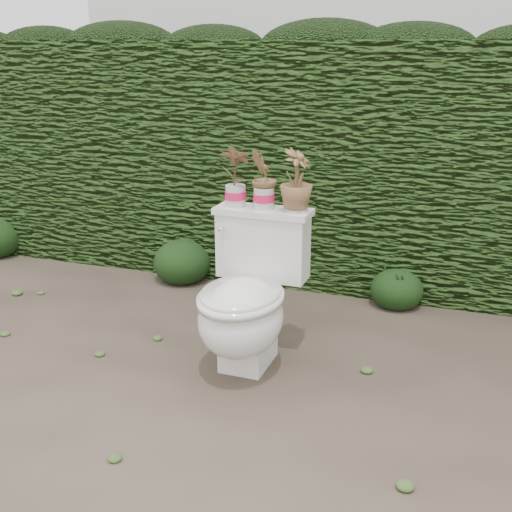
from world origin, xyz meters
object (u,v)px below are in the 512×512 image
(potted_plant_left, at_px, (235,177))
(potted_plant_center, at_px, (264,181))
(toilet, at_px, (247,301))
(potted_plant_right, at_px, (297,182))

(potted_plant_left, xyz_separation_m, potted_plant_center, (0.16, -0.00, -0.01))
(toilet, bearing_deg, potted_plant_right, 53.81)
(potted_plant_left, bearing_deg, potted_plant_right, 179.98)
(toilet, bearing_deg, potted_plant_center, 89.15)
(potted_plant_left, bearing_deg, toilet, 122.37)
(potted_plant_center, relative_size, potted_plant_right, 0.97)
(potted_plant_left, relative_size, potted_plant_center, 1.05)
(toilet, height_order, potted_plant_right, potted_plant_right)
(toilet, relative_size, potted_plant_left, 2.55)
(toilet, height_order, potted_plant_left, potted_plant_left)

